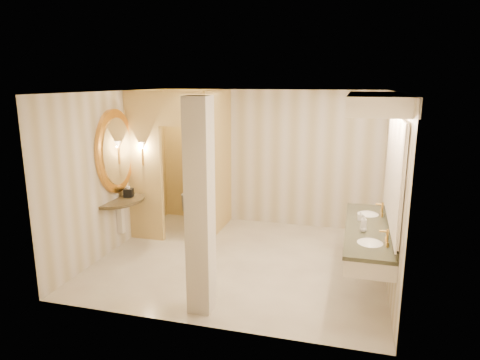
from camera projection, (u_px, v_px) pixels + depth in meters
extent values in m
plane|color=silver|center=(241.00, 260.00, 7.01)|extent=(4.50, 4.50, 0.00)
plane|color=silver|center=(241.00, 92.00, 6.40)|extent=(4.50, 4.50, 0.00)
cube|color=beige|center=(267.00, 158.00, 8.58)|extent=(4.50, 0.02, 2.70)
cube|color=beige|center=(195.00, 218.00, 4.82)|extent=(4.50, 0.02, 2.70)
cube|color=beige|center=(114.00, 172.00, 7.28)|extent=(0.02, 4.00, 2.70)
cube|color=beige|center=(392.00, 189.00, 6.13)|extent=(0.02, 4.00, 2.70)
cube|color=#F2D77E|center=(217.00, 163.00, 8.08)|extent=(0.10, 1.50, 2.70)
cube|color=#F2D77E|center=(145.00, 167.00, 7.66)|extent=(0.65, 0.10, 2.70)
cube|color=#F2D77E|center=(180.00, 109.00, 7.24)|extent=(0.80, 0.10, 0.60)
cube|color=silver|center=(195.00, 183.00, 7.79)|extent=(0.59, 0.61, 2.10)
cylinder|color=gold|center=(142.00, 157.00, 7.55)|extent=(0.03, 0.03, 0.30)
cone|color=silver|center=(142.00, 146.00, 7.51)|extent=(0.14, 0.14, 0.14)
cube|color=silver|center=(368.00, 237.00, 5.99)|extent=(0.60, 2.28, 0.24)
cube|color=black|center=(369.00, 229.00, 5.97)|extent=(0.64, 2.32, 0.05)
cube|color=black|center=(390.00, 226.00, 5.88)|extent=(0.03, 2.28, 0.10)
ellipsoid|color=white|center=(370.00, 246.00, 5.39)|extent=(0.40, 0.44, 0.15)
cylinder|color=gold|center=(387.00, 238.00, 5.31)|extent=(0.03, 0.03, 0.22)
ellipsoid|color=white|center=(368.00, 217.00, 6.55)|extent=(0.40, 0.44, 0.15)
cylinder|color=gold|center=(382.00, 210.00, 6.47)|extent=(0.03, 0.03, 0.22)
cube|color=white|center=(395.00, 170.00, 5.70)|extent=(0.03, 2.28, 1.40)
cube|color=silver|center=(378.00, 102.00, 5.57)|extent=(0.75, 2.48, 0.22)
cylinder|color=black|center=(118.00, 200.00, 7.41)|extent=(1.10, 1.10, 0.05)
cube|color=silver|center=(121.00, 216.00, 7.47)|extent=(0.10, 0.10, 0.60)
cylinder|color=#EDA845|center=(115.00, 151.00, 7.21)|extent=(0.07, 1.10, 1.10)
cylinder|color=white|center=(117.00, 151.00, 7.20)|extent=(0.02, 0.88, 0.88)
cube|color=silver|center=(200.00, 208.00, 5.20)|extent=(0.30, 0.30, 2.70)
cube|color=black|center=(129.00, 193.00, 7.49)|extent=(0.17, 0.17, 0.15)
imported|color=white|center=(199.00, 208.00, 8.44)|extent=(0.50, 0.82, 0.81)
imported|color=beige|center=(360.00, 216.00, 6.22)|extent=(0.08, 0.08, 0.14)
imported|color=silver|center=(364.00, 228.00, 5.75)|extent=(0.09, 0.09, 0.11)
imported|color=#C6B28C|center=(364.00, 223.00, 5.75)|extent=(0.10, 0.11, 0.24)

